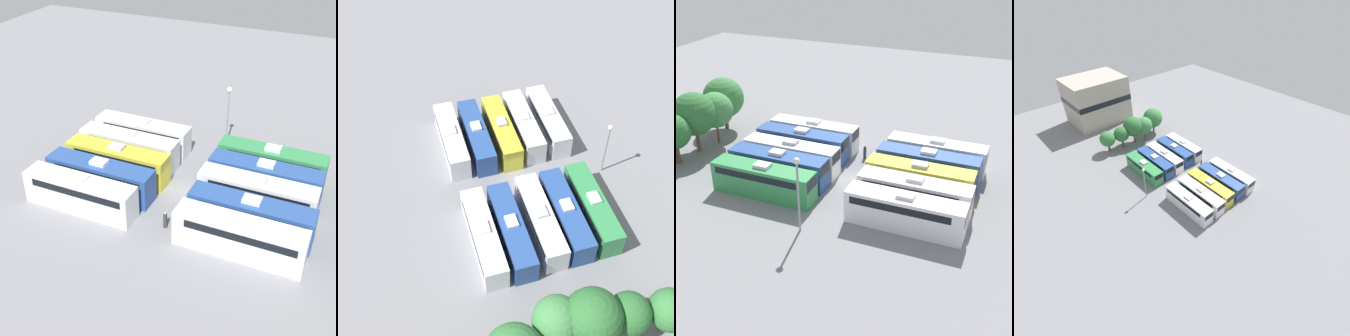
{
  "view_description": "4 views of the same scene",
  "coord_description": "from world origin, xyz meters",
  "views": [
    {
      "loc": [
        35.8,
        14.63,
        27.19
      ],
      "look_at": [
        -0.54,
        -1.8,
        2.04
      ],
      "focal_mm": 50.0,
      "sensor_mm": 36.0,
      "label": 1
    },
    {
      "loc": [
        11.92,
        35.17,
        43.39
      ],
      "look_at": [
        1.41,
        -0.53,
        2.35
      ],
      "focal_mm": 50.0,
      "sensor_mm": 36.0,
      "label": 2
    },
    {
      "loc": [
        -41.76,
        -16.34,
        25.22
      ],
      "look_at": [
        -0.7,
        0.79,
        1.82
      ],
      "focal_mm": 50.0,
      "sensor_mm": 36.0,
      "label": 3
    },
    {
      "loc": [
        -31.67,
        -33.58,
        39.28
      ],
      "look_at": [
        0.14,
        1.51,
        1.82
      ],
      "focal_mm": 28.0,
      "sensor_mm": 36.0,
      "label": 4
    }
  ],
  "objects": [
    {
      "name": "ground_plane",
      "position": [
        0.0,
        0.0,
        0.0
      ],
      "size": [
        120.18,
        120.18,
        0.0
      ],
      "primitive_type": "plane",
      "color": "gray"
    },
    {
      "name": "bus_0",
      "position": [
        -6.43,
        -7.59,
        1.83
      ],
      "size": [
        2.53,
        11.12,
        3.68
      ],
      "color": "white",
      "rests_on": "ground_plane"
    },
    {
      "name": "bus_1",
      "position": [
        -3.06,
        -7.58,
        1.83
      ],
      "size": [
        2.53,
        11.12,
        3.68
      ],
      "color": "silver",
      "rests_on": "ground_plane"
    },
    {
      "name": "bus_2",
      "position": [
        0.02,
        -7.29,
        1.83
      ],
      "size": [
        2.53,
        11.12,
        3.68
      ],
      "color": "gold",
      "rests_on": "ground_plane"
    },
    {
      "name": "bus_3",
      "position": [
        3.34,
        -7.36,
        1.83
      ],
      "size": [
        2.53,
        11.12,
        3.68
      ],
      "color": "#284C93",
      "rests_on": "ground_plane"
    },
    {
      "name": "bus_4",
      "position": [
        6.52,
        -7.62,
        1.83
      ],
      "size": [
        2.53,
        11.12,
        3.68
      ],
      "color": "silver",
      "rests_on": "ground_plane"
    },
    {
      "name": "bus_5",
      "position": [
        -6.29,
        7.43,
        1.83
      ],
      "size": [
        2.53,
        11.12,
        3.68
      ],
      "color": "#338C4C",
      "rests_on": "ground_plane"
    },
    {
      "name": "bus_6",
      "position": [
        -3.07,
        7.53,
        1.83
      ],
      "size": [
        2.53,
        11.12,
        3.68
      ],
      "color": "#284C93",
      "rests_on": "ground_plane"
    },
    {
      "name": "bus_7",
      "position": [
        -0.13,
        7.51,
        1.83
      ],
      "size": [
        2.53,
        11.12,
        3.68
      ],
      "color": "silver",
      "rests_on": "ground_plane"
    },
    {
      "name": "bus_8",
      "position": [
        3.28,
        7.88,
        1.83
      ],
      "size": [
        2.53,
        11.12,
        3.68
      ],
      "color": "#284C93",
      "rests_on": "ground_plane"
    },
    {
      "name": "bus_9",
      "position": [
        6.31,
        7.77,
        1.83
      ],
      "size": [
        2.53,
        11.12,
        3.68
      ],
      "color": "silver",
      "rests_on": "ground_plane"
    },
    {
      "name": "worker_person",
      "position": [
        5.79,
        0.78,
        0.79
      ],
      "size": [
        0.36,
        0.36,
        1.7
      ],
      "color": "#333338",
      "rests_on": "ground_plane"
    },
    {
      "name": "light_pole",
      "position": [
        -10.49,
        1.1,
        5.11
      ],
      "size": [
        0.6,
        0.6,
        7.49
      ],
      "color": "gray",
      "rests_on": "ground_plane"
    },
    {
      "name": "tree_0",
      "position": [
        -7.53,
        21.35,
        3.68
      ],
      "size": [
        3.99,
        3.99,
        5.7
      ],
      "color": "brown",
      "rests_on": "ground_plane"
    },
    {
      "name": "tree_1",
      "position": [
        -3.76,
        20.71,
        3.9
      ],
      "size": [
        4.02,
        4.02,
        5.94
      ],
      "color": "brown",
      "rests_on": "ground_plane"
    },
    {
      "name": "tree_2",
      "position": [
        -0.21,
        20.49,
        4.9
      ],
      "size": [
        5.27,
        5.27,
        7.54
      ],
      "color": "brown",
      "rests_on": "ground_plane"
    },
    {
      "name": "tree_3",
      "position": [
        2.76,
        19.69,
        4.48
      ],
      "size": [
        4.49,
        4.49,
        6.73
      ],
      "color": "brown",
      "rests_on": "ground_plane"
    }
  ]
}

